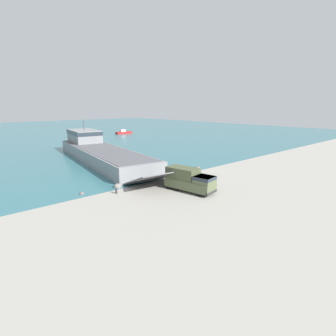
{
  "coord_description": "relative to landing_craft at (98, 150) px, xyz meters",
  "views": [
    {
      "loc": [
        -24.5,
        -26.58,
        11.13
      ],
      "look_at": [
        -0.18,
        1.46,
        2.29
      ],
      "focal_mm": 28.0,
      "sensor_mm": 36.0,
      "label": 1
    }
  ],
  "objects": [
    {
      "name": "ground_plane",
      "position": [
        -0.43,
        -24.84,
        -1.95
      ],
      "size": [
        240.0,
        240.0,
        0.0
      ],
      "primitive_type": "plane",
      "color": "#9E998E"
    },
    {
      "name": "water_surface",
      "position": [
        -0.43,
        68.83,
        -1.94
      ],
      "size": [
        240.0,
        180.0,
        0.01
      ],
      "primitive_type": "cube",
      "color": "#336B75",
      "rests_on": "ground_plane"
    },
    {
      "name": "landing_craft",
      "position": [
        0.0,
        0.0,
        0.0
      ],
      "size": [
        13.05,
        42.74,
        7.85
      ],
      "rotation": [
        0.0,
        0.0,
        -0.13
      ],
      "color": "gray",
      "rests_on": "ground_plane"
    },
    {
      "name": "military_truck",
      "position": [
        -0.89,
        -28.01,
        -0.39
      ],
      "size": [
        3.53,
        7.16,
        3.09
      ],
      "rotation": [
        0.0,
        0.0,
        -1.4
      ],
      "color": "#566042",
      "rests_on": "ground_plane"
    },
    {
      "name": "soldier_on_ramp",
      "position": [
        2.09,
        -28.29,
        -0.95
      ],
      "size": [
        0.5,
        0.45,
        1.73
      ],
      "rotation": [
        0.0,
        0.0,
        4.08
      ],
      "color": "#6B664C",
      "rests_on": "ground_plane"
    },
    {
      "name": "moored_boat_a",
      "position": [
        31.83,
        41.83,
        -1.38
      ],
      "size": [
        6.65,
        2.76,
        1.72
      ],
      "rotation": [
        0.0,
        0.0,
        4.66
      ],
      "color": "#B22323",
      "rests_on": "ground_plane"
    },
    {
      "name": "mooring_bollard",
      "position": [
        -8.79,
        -22.53,
        -1.51
      ],
      "size": [
        0.32,
        0.32,
        0.82
      ],
      "color": "#333338",
      "rests_on": "ground_plane"
    },
    {
      "name": "cargo_crate",
      "position": [
        0.23,
        -29.8,
        -1.5
      ],
      "size": [
        0.92,
        1.09,
        0.89
      ],
      "primitive_type": "cube",
      "rotation": [
        0.0,
        0.0,
        0.02
      ],
      "color": "#475638",
      "rests_on": "ground_plane"
    },
    {
      "name": "shoreline_rock_a",
      "position": [
        -7.33,
        -20.34,
        -1.95
      ],
      "size": [
        1.14,
        1.14,
        1.14
      ],
      "primitive_type": "sphere",
      "color": "gray",
      "rests_on": "ground_plane"
    },
    {
      "name": "shoreline_rock_b",
      "position": [
        -6.85,
        -20.08,
        -1.95
      ],
      "size": [
        0.67,
        0.67,
        0.67
      ],
      "primitive_type": "sphere",
      "color": "gray",
      "rests_on": "ground_plane"
    },
    {
      "name": "shoreline_rock_c",
      "position": [
        -12.3,
        -19.83,
        -1.95
      ],
      "size": [
        0.62,
        0.62,
        0.62
      ],
      "primitive_type": "sphere",
      "color": "#66605B",
      "rests_on": "ground_plane"
    },
    {
      "name": "shoreline_rock_d",
      "position": [
        8.7,
        -20.66,
        -1.95
      ],
      "size": [
        1.34,
        1.34,
        1.34
      ],
      "primitive_type": "sphere",
      "color": "#66605B",
      "rests_on": "ground_plane"
    }
  ]
}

